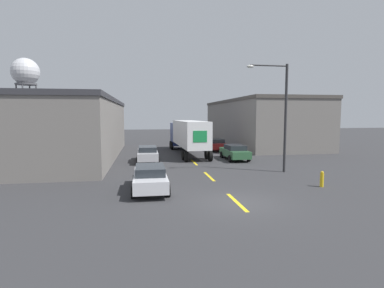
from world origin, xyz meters
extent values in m
plane|color=#333335|center=(0.00, 0.00, 0.00)|extent=(160.00, 160.00, 0.00)
cube|color=yellow|center=(0.00, 0.11, 0.00)|extent=(0.20, 3.20, 0.01)
cube|color=yellow|center=(0.00, 6.57, 0.00)|extent=(0.20, 3.20, 0.01)
cube|color=yellow|center=(0.00, 13.03, 0.00)|extent=(0.20, 3.20, 0.01)
cube|color=slate|center=(-13.57, 18.31, 2.81)|extent=(12.40, 24.02, 5.62)
cube|color=#333338|center=(-13.57, 18.31, 5.82)|extent=(12.60, 24.22, 0.40)
cube|color=slate|center=(12.36, 29.02, 3.11)|extent=(10.00, 24.75, 6.21)
cube|color=#4C4742|center=(12.36, 29.02, 6.41)|extent=(10.20, 24.95, 0.40)
cube|color=navy|center=(0.11, 24.60, 1.93)|extent=(2.32, 3.09, 2.85)
cube|color=white|center=(0.33, 17.72, 2.43)|extent=(2.67, 10.22, 2.65)
cube|color=#198442|center=(0.49, 12.63, 2.43)|extent=(1.29, 0.07, 1.06)
cylinder|color=black|center=(1.27, 25.02, 0.50)|extent=(0.31, 1.01, 1.01)
cylinder|color=black|center=(-1.08, 24.94, 0.50)|extent=(0.31, 1.01, 1.01)
cylinder|color=black|center=(1.31, 23.81, 0.50)|extent=(0.31, 1.01, 1.01)
cylinder|color=black|center=(-1.04, 23.74, 0.50)|extent=(0.31, 1.01, 1.01)
cylinder|color=black|center=(1.59, 14.88, 0.50)|extent=(0.31, 1.01, 1.01)
cylinder|color=black|center=(-0.76, 14.81, 0.50)|extent=(0.31, 1.01, 1.01)
cylinder|color=black|center=(1.63, 13.48, 0.50)|extent=(0.31, 1.01, 1.01)
cylinder|color=black|center=(-0.71, 13.41, 0.50)|extent=(0.31, 1.01, 1.01)
cube|color=#B2B2B7|center=(-4.25, 14.18, 0.67)|extent=(1.84, 4.80, 0.68)
cube|color=#23282D|center=(-4.25, 14.04, 1.24)|extent=(1.62, 2.49, 0.46)
cylinder|color=black|center=(-3.33, 15.67, 0.32)|extent=(0.22, 0.65, 0.65)
cylinder|color=black|center=(-5.16, 15.67, 0.32)|extent=(0.22, 0.65, 0.65)
cylinder|color=black|center=(-3.33, 12.70, 0.32)|extent=(0.22, 0.65, 0.65)
cylinder|color=black|center=(-5.16, 12.70, 0.32)|extent=(0.22, 0.65, 0.65)
cube|color=maroon|center=(4.25, 22.12, 0.67)|extent=(1.84, 4.80, 0.68)
cube|color=#23282D|center=(4.25, 21.97, 1.24)|extent=(1.62, 2.49, 0.46)
cylinder|color=black|center=(5.16, 23.60, 0.32)|extent=(0.22, 0.65, 0.65)
cylinder|color=black|center=(3.33, 23.60, 0.32)|extent=(0.22, 0.65, 0.65)
cylinder|color=black|center=(5.16, 20.63, 0.32)|extent=(0.22, 0.65, 0.65)
cylinder|color=black|center=(3.33, 20.63, 0.32)|extent=(0.22, 0.65, 0.65)
cube|color=silver|center=(-4.25, 3.16, 0.67)|extent=(1.84, 4.80, 0.68)
cube|color=#23282D|center=(-4.25, 3.01, 1.24)|extent=(1.62, 2.49, 0.46)
cylinder|color=black|center=(-3.33, 4.64, 0.32)|extent=(0.22, 0.65, 0.65)
cylinder|color=black|center=(-5.16, 4.64, 0.32)|extent=(0.22, 0.65, 0.65)
cylinder|color=black|center=(-3.33, 1.67, 0.32)|extent=(0.22, 0.65, 0.65)
cylinder|color=black|center=(-5.16, 1.67, 0.32)|extent=(0.22, 0.65, 0.65)
cube|color=#2D5B38|center=(4.25, 14.18, 0.67)|extent=(1.84, 4.80, 0.68)
cube|color=#23282D|center=(4.25, 14.04, 1.24)|extent=(1.62, 2.49, 0.46)
cylinder|color=black|center=(5.16, 15.67, 0.32)|extent=(0.22, 0.65, 0.65)
cylinder|color=black|center=(3.33, 15.67, 0.32)|extent=(0.22, 0.65, 0.65)
cylinder|color=black|center=(5.16, 12.70, 0.32)|extent=(0.22, 0.65, 0.65)
cylinder|color=black|center=(3.33, 12.70, 0.32)|extent=(0.22, 0.65, 0.65)
cylinder|color=#47474C|center=(-25.97, 51.61, 5.41)|extent=(0.28, 0.28, 10.81)
cylinder|color=#47474C|center=(-27.86, 53.50, 5.41)|extent=(0.28, 0.28, 10.81)
cylinder|color=#47474C|center=(-29.74, 51.61, 5.41)|extent=(0.28, 0.28, 10.81)
cylinder|color=#47474C|center=(-27.86, 49.73, 5.41)|extent=(0.28, 0.28, 10.81)
cylinder|color=#4C4C51|center=(-27.86, 51.61, 10.61)|extent=(4.05, 4.05, 0.30)
sphere|color=silver|center=(-27.86, 51.61, 13.10)|extent=(5.38, 5.38, 5.38)
cylinder|color=#2D2D30|center=(6.07, 7.31, 4.08)|extent=(0.20, 0.20, 8.16)
cylinder|color=#2D2D30|center=(4.64, 7.31, 8.01)|extent=(2.87, 0.11, 0.11)
ellipsoid|color=silver|center=(3.20, 7.31, 7.91)|extent=(0.56, 0.32, 0.22)
cylinder|color=gold|center=(6.11, 2.41, 0.41)|extent=(0.22, 0.22, 0.81)
sphere|color=gold|center=(6.11, 2.41, 0.87)|extent=(0.20, 0.20, 0.20)
camera|label=1|loc=(-4.56, -14.02, 4.34)|focal=28.00mm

